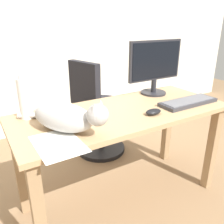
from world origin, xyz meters
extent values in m
plane|color=#846647|center=(0.00, 0.00, 0.00)|extent=(8.00, 8.00, 0.00)
cube|color=beige|center=(0.00, 1.50, 1.30)|extent=(6.00, 0.04, 2.60)
cube|color=tan|center=(0.00, 0.00, 0.69)|extent=(1.43, 0.61, 0.03)
cube|color=#977752|center=(-0.66, -0.24, 0.34)|extent=(0.06, 0.06, 0.68)
cube|color=#977752|center=(0.66, -0.24, 0.34)|extent=(0.06, 0.06, 0.68)
cube|color=#977752|center=(-0.66, 0.24, 0.34)|extent=(0.06, 0.06, 0.68)
cube|color=#977752|center=(0.66, 0.24, 0.34)|extent=(0.06, 0.06, 0.68)
cylinder|color=black|center=(0.20, 0.69, 0.02)|extent=(0.48, 0.48, 0.04)
cylinder|color=black|center=(0.20, 0.69, 0.23)|extent=(0.06, 0.06, 0.47)
cylinder|color=black|center=(0.20, 0.69, 0.50)|extent=(0.44, 0.44, 0.06)
cube|color=black|center=(0.02, 0.64, 0.73)|extent=(0.15, 0.36, 0.40)
cylinder|color=#232328|center=(0.41, 0.19, 0.71)|extent=(0.20, 0.20, 0.01)
cylinder|color=#232328|center=(0.41, 0.19, 0.77)|extent=(0.04, 0.04, 0.10)
cube|color=#232328|center=(0.41, 0.19, 0.97)|extent=(0.48, 0.03, 0.30)
cube|color=black|center=(0.42, 0.18, 0.97)|extent=(0.45, 0.01, 0.27)
cube|color=#333338|center=(0.46, -0.13, 0.72)|extent=(0.44, 0.15, 0.02)
cube|color=slate|center=(0.46, -0.13, 0.73)|extent=(0.40, 0.12, 0.00)
ellipsoid|color=#B2ADA8|center=(-0.44, -0.08, 0.78)|extent=(0.34, 0.40, 0.15)
sphere|color=#B2ADA8|center=(-0.33, -0.26, 0.83)|extent=(0.11, 0.11, 0.11)
cone|color=#B2ADA8|center=(-0.30, -0.24, 0.88)|extent=(0.04, 0.04, 0.04)
cone|color=#B2ADA8|center=(-0.35, -0.28, 0.88)|extent=(0.04, 0.04, 0.04)
cylinder|color=#B2ADA8|center=(-0.54, 0.16, 0.73)|extent=(0.17, 0.12, 0.03)
ellipsoid|color=black|center=(0.12, -0.16, 0.72)|extent=(0.11, 0.06, 0.04)
cube|color=white|center=(-0.52, -0.21, 0.71)|extent=(0.21, 0.30, 0.00)
cylinder|color=silver|center=(-0.57, 0.20, 0.83)|extent=(0.07, 0.07, 0.24)
cylinder|color=silver|center=(-0.57, 0.20, 0.96)|extent=(0.04, 0.04, 0.02)
camera|label=1|loc=(-0.81, -1.19, 1.25)|focal=37.62mm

